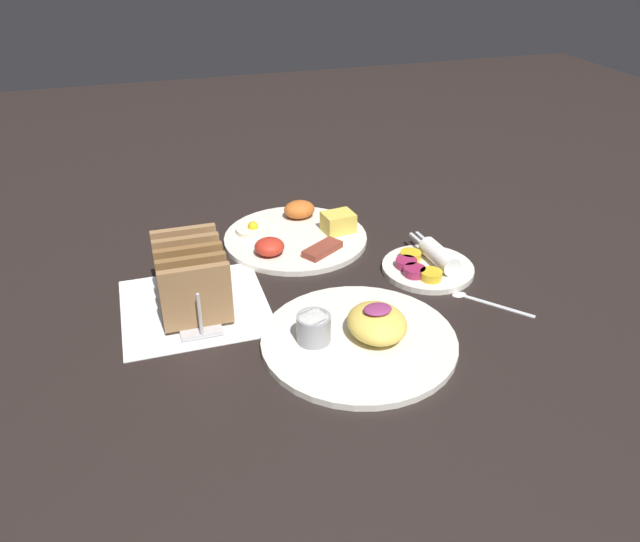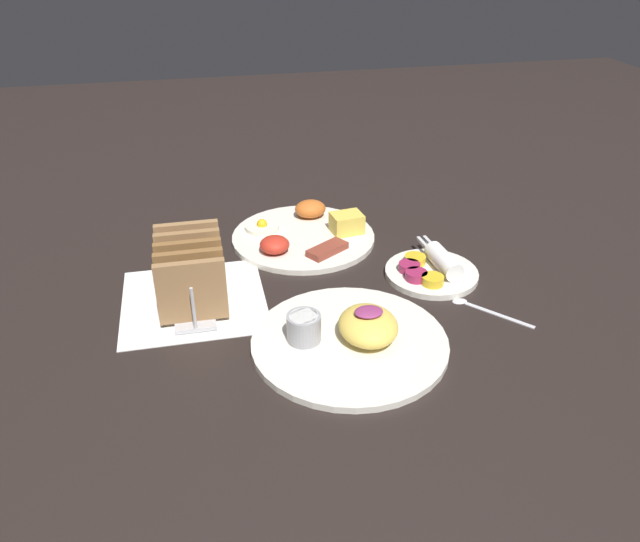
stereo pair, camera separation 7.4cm
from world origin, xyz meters
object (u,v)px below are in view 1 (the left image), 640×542
Objects in this scene: plate_condiments at (429,266)px; toast_rack at (191,278)px; plate_breakfast at (297,234)px; plate_foreground at (360,335)px.

plate_condiments is 0.39m from toast_rack.
plate_breakfast reaches higher than plate_condiments.
plate_foreground is at bearing -89.99° from plate_breakfast.
plate_foreground reaches higher than plate_condiments.
plate_breakfast is at bearing 90.01° from plate_foreground.
toast_rack is (-0.21, 0.16, 0.04)m from plate_foreground.
plate_foreground is at bearing -139.85° from plate_condiments.
plate_breakfast is 0.25m from plate_condiments.
plate_foreground is at bearing -37.37° from toast_rack.
toast_rack reaches higher than plate_breakfast.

